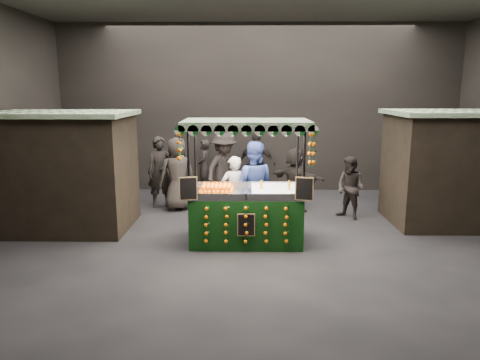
{
  "coord_description": "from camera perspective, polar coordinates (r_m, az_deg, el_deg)",
  "views": [
    {
      "loc": [
        -0.39,
        -8.8,
        3.06
      ],
      "look_at": [
        -0.51,
        0.54,
        1.19
      ],
      "focal_mm": 33.9,
      "sensor_mm": 36.0,
      "label": 1
    }
  ],
  "objects": [
    {
      "name": "shopper_3",
      "position": [
        12.06,
        -2.04,
        1.33
      ],
      "size": [
        1.36,
        1.43,
        1.95
      ],
      "rotation": [
        0.0,
        0.0,
        0.88
      ],
      "color": "black",
      "rests_on": "ground"
    },
    {
      "name": "shopper_5",
      "position": [
        11.57,
        6.93,
        0.05
      ],
      "size": [
        1.48,
        1.34,
        1.64
      ],
      "rotation": [
        0.0,
        0.0,
        2.45
      ],
      "color": "black",
      "rests_on": "ground"
    },
    {
      "name": "market_hall",
      "position": [
        8.82,
        3.37,
        13.38
      ],
      "size": [
        12.1,
        10.1,
        5.05
      ],
      "color": "black",
      "rests_on": "ground"
    },
    {
      "name": "shopper_4",
      "position": [
        11.7,
        -7.89,
        0.76
      ],
      "size": [
        1.09,
        0.93,
        1.88
      ],
      "rotation": [
        0.0,
        0.0,
        3.57
      ],
      "color": "#2E2925",
      "rests_on": "ground"
    },
    {
      "name": "vendor_grey",
      "position": [
        10.06,
        -0.81,
        -1.59
      ],
      "size": [
        0.7,
        0.59,
        1.63
      ],
      "rotation": [
        0.0,
        0.0,
        3.53
      ],
      "color": "gray",
      "rests_on": "ground"
    },
    {
      "name": "shopper_2",
      "position": [
        13.2,
        2.15,
        2.1
      ],
      "size": [
        1.21,
        0.83,
        1.9
      ],
      "rotation": [
        0.0,
        0.0,
        2.78
      ],
      "color": "#292521",
      "rests_on": "ground"
    },
    {
      "name": "juice_stall",
      "position": [
        9.11,
        0.84,
        -3.26
      ],
      "size": [
        2.56,
        1.5,
        2.48
      ],
      "color": "black",
      "rests_on": "ground"
    },
    {
      "name": "shopper_6",
      "position": [
        13.65,
        -4.55,
        1.73
      ],
      "size": [
        0.4,
        0.59,
        1.6
      ],
      "rotation": [
        0.0,
        0.0,
        -1.55
      ],
      "color": "black",
      "rests_on": "ground"
    },
    {
      "name": "shopper_0",
      "position": [
        12.08,
        -9.97,
        0.99
      ],
      "size": [
        0.77,
        0.6,
        1.87
      ],
      "rotation": [
        0.0,
        0.0,
        0.24
      ],
      "color": "black",
      "rests_on": "ground"
    },
    {
      "name": "ground",
      "position": [
        9.33,
        3.13,
        -7.87
      ],
      "size": [
        12.0,
        12.0,
        0.0
      ],
      "primitive_type": "plane",
      "color": "black",
      "rests_on": "ground"
    },
    {
      "name": "vendor_blue",
      "position": [
        10.1,
        1.64,
        -0.6
      ],
      "size": [
        1.04,
        0.86,
        1.95
      ],
      "rotation": [
        0.0,
        0.0,
        3.0
      ],
      "color": "navy",
      "rests_on": "ground"
    },
    {
      "name": "shopper_1",
      "position": [
        11.13,
        13.73,
        -0.98
      ],
      "size": [
        0.92,
        0.93,
        1.51
      ],
      "rotation": [
        0.0,
        0.0,
        -0.83
      ],
      "color": "black",
      "rests_on": "ground"
    },
    {
      "name": "neighbour_stall_right",
      "position": [
        11.49,
        25.38,
        1.44
      ],
      "size": [
        3.0,
        2.2,
        2.6
      ],
      "color": "black",
      "rests_on": "ground"
    },
    {
      "name": "neighbour_stall_left",
      "position": [
        10.74,
        -21.2,
        1.14
      ],
      "size": [
        3.0,
        2.2,
        2.6
      ],
      "color": "black",
      "rests_on": "ground"
    }
  ]
}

